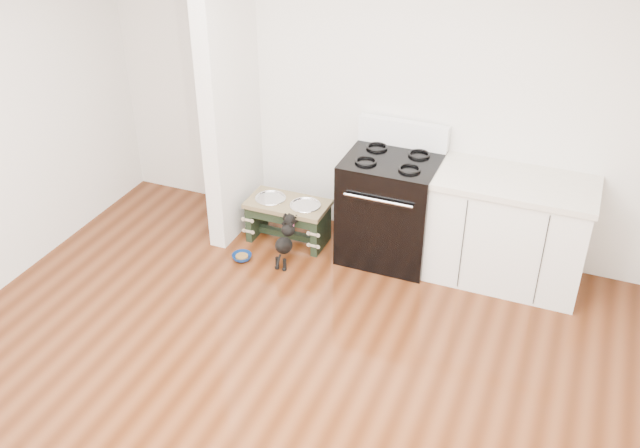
{
  "coord_description": "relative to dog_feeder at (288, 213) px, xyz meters",
  "views": [
    {
      "loc": [
        1.65,
        -2.85,
        3.47
      ],
      "look_at": [
        -0.18,
        1.66,
        0.49
      ],
      "focal_mm": 40.0,
      "sensor_mm": 36.0,
      "label": 1
    }
  ],
  "objects": [
    {
      "name": "cabinet_run",
      "position": [
        1.87,
        0.14,
        0.17
      ],
      "size": [
        1.24,
        0.64,
        0.91
      ],
      "color": "white",
      "rests_on": "ground"
    },
    {
      "name": "partition_wall",
      "position": [
        -0.54,
        0.07,
        1.07
      ],
      "size": [
        0.15,
        0.8,
        2.7
      ],
      "primitive_type": "cube",
      "color": "silver",
      "rests_on": "ground"
    },
    {
      "name": "oven_range",
      "position": [
        0.89,
        0.13,
        0.2
      ],
      "size": [
        0.76,
        0.69,
        1.14
      ],
      "color": "black",
      "rests_on": "ground"
    },
    {
      "name": "puppy",
      "position": [
        0.13,
        -0.33,
        -0.04
      ],
      "size": [
        0.12,
        0.37,
        0.43
      ],
      "color": "black",
      "rests_on": "ground"
    },
    {
      "name": "floor_bowl",
      "position": [
        -0.24,
        -0.43,
        -0.25
      ],
      "size": [
        0.18,
        0.18,
        0.05
      ],
      "rotation": [
        0.0,
        0.0,
        0.07
      ],
      "color": "navy",
      "rests_on": "ground"
    },
    {
      "name": "room_shell",
      "position": [
        0.64,
        -2.03,
        1.34
      ],
      "size": [
        5.0,
        5.0,
        5.0
      ],
      "color": "silver",
      "rests_on": "ground"
    },
    {
      "name": "ground",
      "position": [
        0.64,
        -2.03,
        -0.28
      ],
      "size": [
        5.0,
        5.0,
        0.0
      ],
      "primitive_type": "plane",
      "color": "#411D0B",
      "rests_on": "ground"
    },
    {
      "name": "dog_feeder",
      "position": [
        0.0,
        0.0,
        0.0
      ],
      "size": [
        0.71,
        0.38,
        0.41
      ],
      "color": "black",
      "rests_on": "ground"
    }
  ]
}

